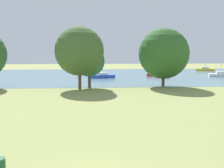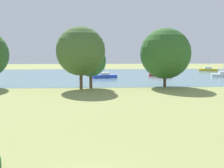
% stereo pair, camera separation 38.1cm
% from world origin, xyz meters
% --- Properties ---
extents(ground_plane, '(160.00, 160.00, 0.00)m').
position_xyz_m(ground_plane, '(0.00, 22.00, 0.00)').
color(ground_plane, '#8C9351').
extents(water_surface, '(140.00, 40.00, 0.02)m').
position_xyz_m(water_surface, '(0.00, 50.00, 0.01)').
color(water_surface, slate).
rests_on(water_surface, ground).
extents(sailboat_white, '(5.03, 2.74, 6.43)m').
position_xyz_m(sailboat_white, '(26.40, 45.06, 0.46)').
color(sailboat_white, white).
rests_on(sailboat_white, water_surface).
extents(sailboat_blue, '(5.00, 2.37, 7.14)m').
position_xyz_m(sailboat_blue, '(1.92, 44.43, 0.46)').
color(sailboat_blue, blue).
rests_on(sailboat_blue, water_surface).
extents(sailboat_red, '(5.01, 2.49, 6.30)m').
position_xyz_m(sailboat_red, '(13.77, 47.20, 0.45)').
color(sailboat_red, red).
rests_on(sailboat_red, water_surface).
extents(sailboat_gray, '(4.98, 2.27, 6.18)m').
position_xyz_m(sailboat_gray, '(-1.17, 60.37, 0.45)').
color(sailboat_gray, gray).
rests_on(sailboat_gray, water_surface).
extents(sailboat_yellow, '(5.03, 2.98, 5.80)m').
position_xyz_m(sailboat_yellow, '(29.94, 61.56, 0.45)').
color(sailboat_yellow, yellow).
rests_on(sailboat_yellow, water_surface).
extents(tree_west_near, '(6.81, 6.81, 8.71)m').
position_xyz_m(tree_west_near, '(-1.81, 28.80, 5.29)').
color(tree_west_near, brown).
rests_on(tree_west_near, ground).
extents(tree_mid_shore, '(4.44, 4.44, 6.07)m').
position_xyz_m(tree_mid_shore, '(-0.47, 30.01, 3.84)').
color(tree_mid_shore, brown).
rests_on(tree_mid_shore, ground).
extents(tree_west_far, '(7.50, 7.50, 8.68)m').
position_xyz_m(tree_west_far, '(10.56, 30.74, 4.93)').
color(tree_west_far, brown).
rests_on(tree_west_far, ground).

